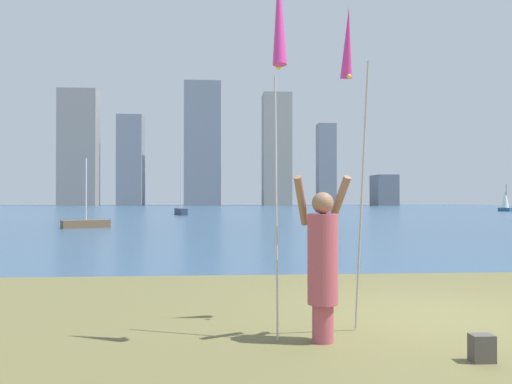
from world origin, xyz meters
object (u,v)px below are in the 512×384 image
at_px(person, 323,260).
at_px(bag, 482,348).
at_px(sailboat_2, 181,211).
at_px(kite_flag_left, 279,23).
at_px(kite_flag_right, 348,54).
at_px(sailboat_8, 86,223).
at_px(sailboat_0, 506,202).

bearing_deg(person, bag, -46.34).
bearing_deg(sailboat_2, kite_flag_left, -84.34).
height_order(kite_flag_right, bag, kite_flag_right).
relative_size(bag, sailboat_8, 0.07).
relative_size(kite_flag_left, sailboat_0, 1.30).
relative_size(person, sailboat_8, 0.50).
bearing_deg(sailboat_8, kite_flag_right, -67.96).
relative_size(kite_flag_right, sailboat_0, 1.24).
distance_m(person, sailboat_0, 65.35).
relative_size(kite_flag_right, bag, 15.12).
bearing_deg(person, sailboat_2, 79.67).
xyz_separation_m(kite_flag_left, sailboat_0, (34.63, 55.84, -2.47)).
distance_m(person, sailboat_8, 24.76).
distance_m(person, bag, 1.86).
distance_m(bag, sailboat_0, 65.33).
bearing_deg(bag, sailboat_8, 112.61).
height_order(person, sailboat_8, sailboat_8).
bearing_deg(sailboat_8, bag, -67.39).
height_order(kite_flag_left, kite_flag_right, kite_flag_left).
relative_size(sailboat_0, sailboat_2, 0.60).
relative_size(person, sailboat_2, 0.34).
height_order(kite_flag_right, sailboat_2, sailboat_2).
xyz_separation_m(kite_flag_left, sailboat_2, (-4.45, 44.95, -3.24)).
bearing_deg(sailboat_8, sailboat_0, 37.31).
relative_size(kite_flag_left, sailboat_8, 1.14).
height_order(bag, sailboat_2, sailboat_2).
relative_size(person, bag, 6.97).
distance_m(kite_flag_left, sailboat_0, 65.75).
bearing_deg(kite_flag_right, sailboat_2, 97.09).
relative_size(kite_flag_right, sailboat_8, 1.08).
bearing_deg(kite_flag_left, sailboat_2, 95.66).
height_order(person, kite_flag_left, kite_flag_left).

